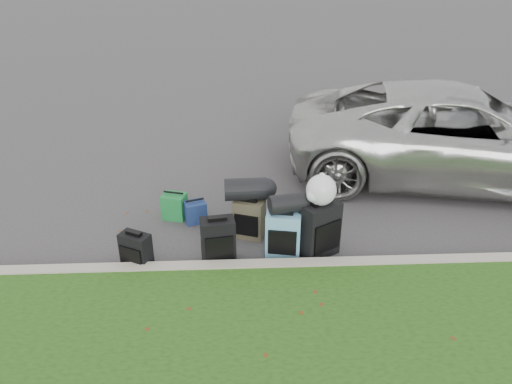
{
  "coord_description": "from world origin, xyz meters",
  "views": [
    {
      "loc": [
        -0.39,
        -6.24,
        3.91
      ],
      "look_at": [
        -0.1,
        0.2,
        0.55
      ],
      "focal_mm": 35.0,
      "sensor_mm": 36.0,
      "label": 1
    }
  ],
  "objects_px": {
    "suitcase_small_black": "(136,251)",
    "suitcase_large_black_left": "(218,241)",
    "suitcase_olive": "(249,219)",
    "tote_navy": "(195,212)",
    "suitcase_large_black_right": "(319,229)",
    "tote_green": "(175,206)",
    "suitcase_teal": "(283,235)",
    "suv": "(459,134)"
  },
  "relations": [
    {
      "from": "suitcase_teal",
      "to": "suitcase_large_black_right",
      "type": "distance_m",
      "value": 0.49
    },
    {
      "from": "tote_green",
      "to": "suitcase_large_black_right",
      "type": "bearing_deg",
      "value": -11.89
    },
    {
      "from": "suitcase_small_black",
      "to": "suitcase_large_black_left",
      "type": "height_order",
      "value": "suitcase_large_black_left"
    },
    {
      "from": "suitcase_small_black",
      "to": "suitcase_olive",
      "type": "distance_m",
      "value": 1.64
    },
    {
      "from": "suitcase_large_black_right",
      "to": "tote_green",
      "type": "distance_m",
      "value": 2.32
    },
    {
      "from": "suitcase_large_black_left",
      "to": "suitcase_teal",
      "type": "xyz_separation_m",
      "value": [
        0.87,
        0.09,
        0.01
      ]
    },
    {
      "from": "suitcase_large_black_right",
      "to": "suitcase_teal",
      "type": "bearing_deg",
      "value": 151.31
    },
    {
      "from": "suitcase_olive",
      "to": "suitcase_teal",
      "type": "xyz_separation_m",
      "value": [
        0.44,
        -0.5,
        0.04
      ]
    },
    {
      "from": "suitcase_large_black_right",
      "to": "tote_navy",
      "type": "distance_m",
      "value": 1.97
    },
    {
      "from": "tote_navy",
      "to": "suitcase_olive",
      "type": "bearing_deg",
      "value": -47.94
    },
    {
      "from": "suitcase_small_black",
      "to": "tote_green",
      "type": "distance_m",
      "value": 1.32
    },
    {
      "from": "suitcase_large_black_right",
      "to": "tote_navy",
      "type": "relative_size",
      "value": 2.33
    },
    {
      "from": "suitcase_teal",
      "to": "suitcase_large_black_right",
      "type": "relative_size",
      "value": 0.84
    },
    {
      "from": "suitcase_large_black_left",
      "to": "suitcase_olive",
      "type": "xyz_separation_m",
      "value": [
        0.43,
        0.59,
        -0.03
      ]
    },
    {
      "from": "tote_green",
      "to": "tote_navy",
      "type": "bearing_deg",
      "value": -8.3
    },
    {
      "from": "suitcase_large_black_left",
      "to": "tote_navy",
      "type": "distance_m",
      "value": 1.11
    },
    {
      "from": "tote_green",
      "to": "suitcase_large_black_left",
      "type": "bearing_deg",
      "value": -43.73
    },
    {
      "from": "suv",
      "to": "suitcase_large_black_left",
      "type": "distance_m",
      "value": 4.82
    },
    {
      "from": "suitcase_large_black_left",
      "to": "suitcase_olive",
      "type": "bearing_deg",
      "value": 45.23
    },
    {
      "from": "suitcase_large_black_left",
      "to": "suitcase_olive",
      "type": "height_order",
      "value": "suitcase_large_black_left"
    },
    {
      "from": "suitcase_small_black",
      "to": "suitcase_large_black_left",
      "type": "bearing_deg",
      "value": 31.74
    },
    {
      "from": "tote_green",
      "to": "suitcase_teal",
      "type": "bearing_deg",
      "value": -19.18
    },
    {
      "from": "suitcase_large_black_right",
      "to": "suitcase_large_black_left",
      "type": "bearing_deg",
      "value": 153.64
    },
    {
      "from": "suv",
      "to": "tote_navy",
      "type": "bearing_deg",
      "value": 118.73
    },
    {
      "from": "suitcase_olive",
      "to": "tote_navy",
      "type": "relative_size",
      "value": 1.75
    },
    {
      "from": "suv",
      "to": "tote_navy",
      "type": "height_order",
      "value": "suv"
    },
    {
      "from": "tote_green",
      "to": "suitcase_small_black",
      "type": "bearing_deg",
      "value": -90.5
    },
    {
      "from": "suitcase_small_black",
      "to": "suitcase_large_black_right",
      "type": "distance_m",
      "value": 2.43
    },
    {
      "from": "suitcase_large_black_left",
      "to": "suitcase_large_black_right",
      "type": "relative_size",
      "value": 0.82
    },
    {
      "from": "suitcase_olive",
      "to": "tote_navy",
      "type": "distance_m",
      "value": 0.93
    },
    {
      "from": "suitcase_small_black",
      "to": "suitcase_olive",
      "type": "xyz_separation_m",
      "value": [
        1.49,
        0.67,
        0.05
      ]
    },
    {
      "from": "suitcase_teal",
      "to": "suv",
      "type": "bearing_deg",
      "value": 46.16
    },
    {
      "from": "suitcase_teal",
      "to": "tote_navy",
      "type": "relative_size",
      "value": 1.97
    },
    {
      "from": "suitcase_olive",
      "to": "suitcase_large_black_right",
      "type": "distance_m",
      "value": 1.05
    },
    {
      "from": "suitcase_olive",
      "to": "suitcase_teal",
      "type": "height_order",
      "value": "suitcase_teal"
    },
    {
      "from": "suitcase_small_black",
      "to": "tote_navy",
      "type": "height_order",
      "value": "suitcase_small_black"
    },
    {
      "from": "suitcase_small_black",
      "to": "suitcase_olive",
      "type": "relative_size",
      "value": 0.84
    },
    {
      "from": "tote_green",
      "to": "suv",
      "type": "bearing_deg",
      "value": 30.25
    },
    {
      "from": "suitcase_teal",
      "to": "suitcase_olive",
      "type": "bearing_deg",
      "value": 141.63
    },
    {
      "from": "suitcase_teal",
      "to": "suitcase_small_black",
      "type": "bearing_deg",
      "value": -164.52
    },
    {
      "from": "suitcase_small_black",
      "to": "suitcase_large_black_right",
      "type": "xyz_separation_m",
      "value": [
        2.42,
        0.19,
        0.14
      ]
    },
    {
      "from": "suv",
      "to": "suitcase_large_black_right",
      "type": "relative_size",
      "value": 7.58
    }
  ]
}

